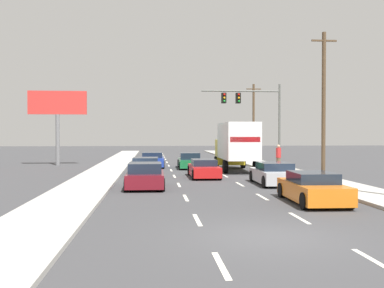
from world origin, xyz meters
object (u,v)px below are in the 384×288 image
object	(u,v)px
car_green	(190,161)
car_blue	(152,160)
car_red	(204,169)
car_silver	(274,174)
box_truck	(236,144)
car_orange	(313,188)
car_maroon	(145,176)
pedestrian_near_corner	(278,157)
traffic_signal_mast	(248,106)
car_white	(146,167)
utility_pole_far	(254,119)
utility_pole_mid	(324,101)
roadside_billboard	(57,111)

from	to	relation	value
car_green	car_blue	bearing A→B (deg)	156.71
car_red	car_silver	world-z (taller)	car_silver
box_truck	car_silver	distance (m)	9.23
car_green	car_orange	xyz separation A→B (m)	(3.44, -18.69, 0.00)
car_silver	car_blue	bearing A→B (deg)	116.64
car_maroon	car_orange	distance (m)	8.82
car_blue	car_silver	world-z (taller)	car_blue
car_red	car_orange	size ratio (longest dim) A/B	1.01
box_truck	pedestrian_near_corner	distance (m)	3.42
car_maroon	car_red	xyz separation A→B (m)	(3.68, 5.38, -0.06)
traffic_signal_mast	car_white	bearing A→B (deg)	-133.33
car_red	box_truck	size ratio (longest dim) A/B	0.59
car_white	traffic_signal_mast	distance (m)	14.35
box_truck	car_blue	bearing A→B (deg)	145.66
car_maroon	utility_pole_far	world-z (taller)	utility_pole_far
traffic_signal_mast	utility_pole_mid	size ratio (longest dim) A/B	0.74
car_blue	pedestrian_near_corner	bearing A→B (deg)	-24.49
car_blue	pedestrian_near_corner	size ratio (longest dim) A/B	2.27
car_red	roadside_billboard	bearing A→B (deg)	133.76
car_green	utility_pole_far	bearing A→B (deg)	61.76
car_blue	pedestrian_near_corner	world-z (taller)	pedestrian_near_corner
car_green	utility_pole_far	xyz separation A→B (m)	(9.34, 17.39, 4.03)
utility_pole_far	box_truck	bearing A→B (deg)	-106.55
box_truck	car_orange	bearing A→B (deg)	-89.40
car_silver	box_truck	bearing A→B (deg)	92.48
car_orange	utility_pole_far	world-z (taller)	utility_pole_far
car_blue	car_white	xyz separation A→B (m)	(-0.44, -7.14, -0.03)
car_maroon	car_green	bearing A→B (deg)	75.42
car_red	traffic_signal_mast	xyz separation A→B (m)	(5.50, 11.77, 4.88)
car_white	car_red	size ratio (longest dim) A/B	0.97
utility_pole_far	roadside_billboard	distance (m)	24.50
car_blue	utility_pole_far	xyz separation A→B (m)	(12.40, 16.07, 4.02)
car_red	car_green	bearing A→B (deg)	91.92
utility_pole_mid	roadside_billboard	distance (m)	22.97
car_red	car_silver	size ratio (longest dim) A/B	1.03
car_maroon	car_orange	size ratio (longest dim) A/B	0.92
car_white	utility_pole_mid	size ratio (longest dim) A/B	0.43
car_green	car_silver	bearing A→B (deg)	-73.14
car_white	car_maroon	xyz separation A→B (m)	(0.09, -7.33, 0.05)
utility_pole_mid	car_red	bearing A→B (deg)	-167.52
utility_pole_mid	utility_pole_far	size ratio (longest dim) A/B	1.11
car_maroon	box_truck	size ratio (longest dim) A/B	0.54
roadside_billboard	traffic_signal_mast	bearing A→B (deg)	-1.74
car_blue	car_green	bearing A→B (deg)	-23.29
roadside_billboard	car_orange	bearing A→B (deg)	-57.20
car_maroon	car_orange	world-z (taller)	car_maroon
car_red	car_white	bearing A→B (deg)	152.63
car_orange	car_red	bearing A→B (deg)	106.25
car_white	utility_pole_far	world-z (taller)	utility_pole_far
car_orange	utility_pole_mid	size ratio (longest dim) A/B	0.44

